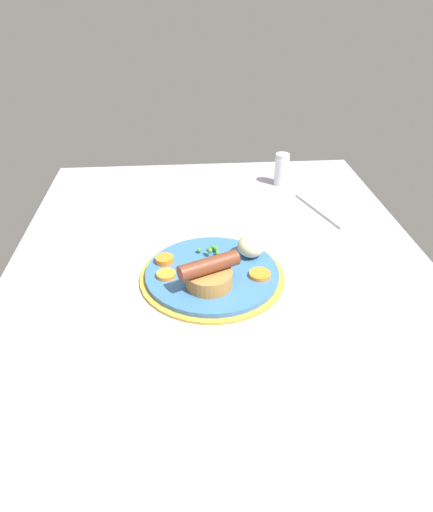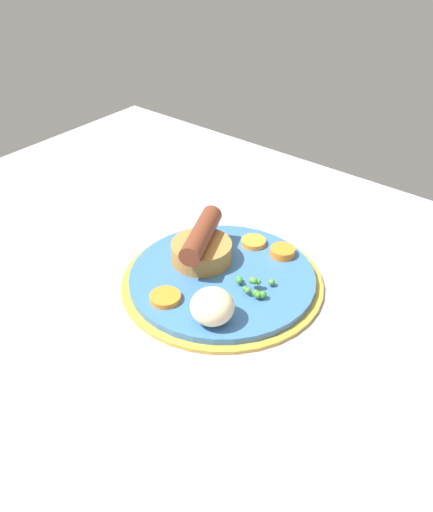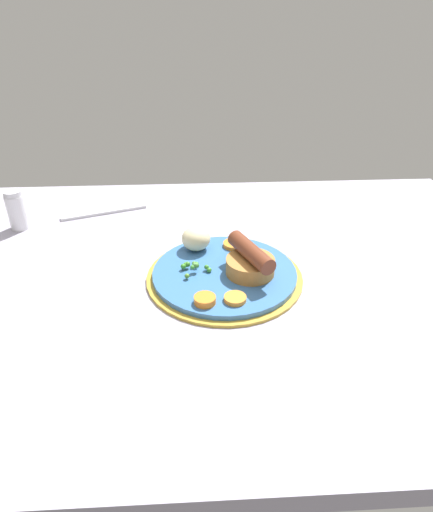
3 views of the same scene
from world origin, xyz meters
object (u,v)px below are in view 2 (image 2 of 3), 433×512
at_px(carrot_slice_0, 165,298).
at_px(carrot_slice_2, 253,242).
at_px(dinner_plate, 222,280).
at_px(carrot_slice_1, 283,252).
at_px(pea_pile, 254,286).
at_px(sausage_pudding, 201,246).
at_px(potato_chunk_1, 212,306).

relative_size(carrot_slice_0, carrot_slice_2, 1.12).
height_order(dinner_plate, carrot_slice_0, carrot_slice_0).
bearing_deg(carrot_slice_1, pea_pile, 100.82).
xyz_separation_m(sausage_pudding, potato_chunk_1, (-0.09, 0.08, -0.00)).
xyz_separation_m(pea_pile, carrot_slice_1, (0.02, -0.09, -0.00)).
bearing_deg(dinner_plate, carrot_slice_0, 74.58).
bearing_deg(pea_pile, potato_chunk_1, 84.71).
height_order(sausage_pudding, carrot_slice_1, sausage_pudding).
xyz_separation_m(sausage_pudding, carrot_slice_2, (-0.03, -0.07, -0.02)).
relative_size(sausage_pudding, potato_chunk_1, 2.13).
relative_size(carrot_slice_0, carrot_slice_1, 1.15).
bearing_deg(pea_pile, carrot_slice_0, 46.75).
xyz_separation_m(potato_chunk_1, carrot_slice_0, (0.07, 0.01, -0.02)).
relative_size(dinner_plate, sausage_pudding, 2.39).
bearing_deg(sausage_pudding, pea_pile, 59.40).
height_order(sausage_pudding, potato_chunk_1, sausage_pudding).
bearing_deg(carrot_slice_1, dinner_plate, 67.57).
height_order(dinner_plate, pea_pile, pea_pile).
xyz_separation_m(sausage_pudding, carrot_slice_0, (-0.02, 0.09, -0.02)).
relative_size(sausage_pudding, pea_pile, 2.11).
bearing_deg(carrot_slice_0, potato_chunk_1, -174.49).
height_order(pea_pile, carrot_slice_1, pea_pile).
bearing_deg(pea_pile, carrot_slice_1, -79.18).
distance_m(pea_pile, potato_chunk_1, 0.07).
relative_size(pea_pile, carrot_slice_0, 1.35).
bearing_deg(dinner_plate, carrot_slice_2, -82.76).
bearing_deg(sausage_pudding, carrot_slice_1, 111.24).
xyz_separation_m(carrot_slice_1, carrot_slice_2, (0.05, 0.00, -0.00)).
xyz_separation_m(dinner_plate, potato_chunk_1, (-0.05, 0.08, 0.03)).
distance_m(potato_chunk_1, carrot_slice_2, 0.17).
distance_m(pea_pile, carrot_slice_1, 0.09).
bearing_deg(sausage_pudding, carrot_slice_0, -12.03).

